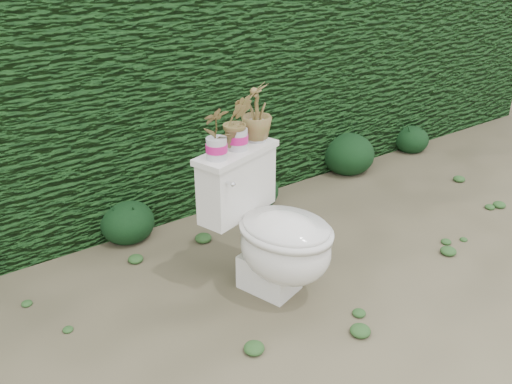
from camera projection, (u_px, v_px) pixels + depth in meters
ground at (278, 298)px, 2.95m from camera, size 60.00×60.00×0.00m
hedge at (140, 90)px, 3.77m from camera, size 8.00×1.00×1.60m
toilet at (273, 234)px, 2.87m from camera, size 0.63×0.78×0.78m
potted_plant_left at (216, 134)px, 2.65m from camera, size 0.14×0.10×0.26m
potted_plant_center at (237, 124)px, 2.76m from camera, size 0.19×0.17×0.28m
potted_plant_right at (256, 114)px, 2.87m from camera, size 0.24×0.24×0.30m
liriope_clump_2 at (127, 218)px, 3.47m from camera, size 0.35×0.35×0.28m
liriope_clump_3 at (254, 187)px, 3.89m from camera, size 0.35×0.35×0.28m
liriope_clump_4 at (348, 151)px, 4.44m from camera, size 0.43×0.43×0.34m
liriope_clump_5 at (411, 137)px, 4.88m from camera, size 0.31×0.31×0.25m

